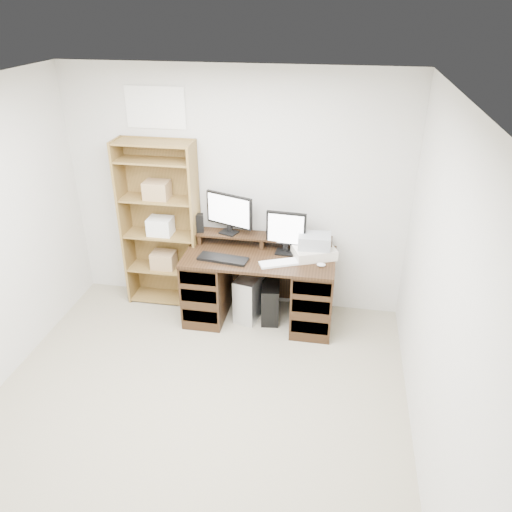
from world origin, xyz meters
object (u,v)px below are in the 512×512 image
(monitor_small, at_px, (286,231))
(printer, at_px, (314,252))
(bookshelf, at_px, (161,223))
(tower_silver, at_px, (251,294))
(desk, at_px, (260,286))
(monitor_wide, at_px, (229,212))
(tower_black, at_px, (271,300))

(monitor_small, relative_size, printer, 1.08)
(monitor_small, relative_size, bookshelf, 0.24)
(monitor_small, xyz_separation_m, tower_silver, (-0.34, -0.05, -0.74))
(desk, relative_size, printer, 3.77)
(desk, distance_m, monitor_wide, 0.82)
(desk, distance_m, printer, 0.67)
(printer, xyz_separation_m, tower_black, (-0.42, -0.03, -0.59))
(desk, distance_m, bookshelf, 1.23)
(desk, relative_size, monitor_wide, 2.98)
(tower_silver, bearing_deg, desk, -20.25)
(monitor_small, bearing_deg, tower_silver, -167.79)
(tower_black, bearing_deg, monitor_wide, 152.68)
(desk, distance_m, tower_silver, 0.18)
(monitor_small, relative_size, tower_silver, 0.88)
(desk, height_order, monitor_small, monitor_small)
(tower_black, distance_m, bookshelf, 1.40)
(desk, distance_m, tower_black, 0.22)
(monitor_small, height_order, tower_black, monitor_small)
(printer, bearing_deg, desk, 165.13)
(printer, height_order, tower_silver, printer)
(desk, xyz_separation_m, tower_black, (0.11, 0.04, -0.18))
(monitor_wide, bearing_deg, bookshelf, -159.06)
(monitor_wide, xyz_separation_m, tower_black, (0.46, -0.18, -0.90))
(desk, bearing_deg, tower_black, 20.10)
(tower_silver, distance_m, tower_black, 0.21)
(monitor_small, height_order, bookshelf, bookshelf)
(monitor_wide, bearing_deg, monitor_small, 10.28)
(printer, distance_m, bookshelf, 1.62)
(monitor_small, bearing_deg, desk, -151.43)
(tower_silver, xyz_separation_m, tower_black, (0.21, -0.02, -0.04))
(tower_black, bearing_deg, bookshelf, 165.43)
(monitor_small, distance_m, tower_silver, 0.82)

